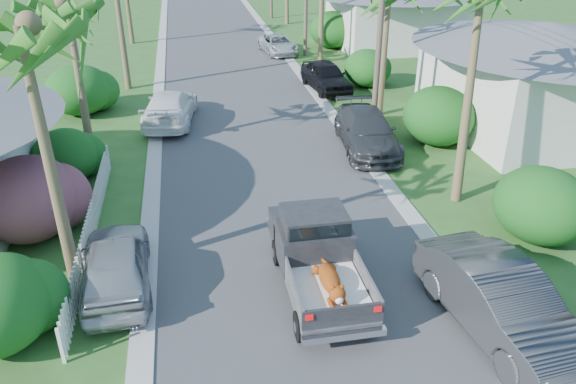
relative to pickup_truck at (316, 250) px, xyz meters
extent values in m
plane|color=#2E521F|center=(-0.31, -2.01, -1.01)|extent=(120.00, 120.00, 0.00)
cube|color=#38383A|center=(-0.31, 22.99, -1.00)|extent=(8.00, 100.00, 0.02)
cube|color=#A5A39E|center=(-4.61, 22.99, -0.98)|extent=(0.60, 100.00, 0.06)
cube|color=#A5A39E|center=(3.99, 22.99, -0.98)|extent=(0.60, 100.00, 0.06)
cylinder|color=black|center=(-0.85, -2.21, -0.63)|extent=(0.28, 0.76, 0.76)
cylinder|color=black|center=(0.85, -2.21, -0.63)|extent=(0.28, 0.76, 0.76)
cylinder|color=black|center=(-0.85, 1.04, -0.63)|extent=(0.28, 0.76, 0.76)
cylinder|color=black|center=(0.85, 1.04, -0.63)|extent=(0.28, 0.76, 0.76)
cube|color=slate|center=(0.00, -1.56, -0.39)|extent=(1.90, 2.40, 0.24)
cube|color=slate|center=(-0.92, -1.56, -0.01)|extent=(0.06, 2.40, 0.55)
cube|color=slate|center=(0.92, -1.56, -0.01)|extent=(0.06, 2.40, 0.55)
cube|color=black|center=(0.00, -2.73, -0.03)|extent=(1.92, 0.08, 0.52)
cube|color=silver|center=(0.00, -2.89, -0.46)|extent=(1.98, 0.18, 0.18)
cube|color=red|center=(-0.80, -2.78, 0.09)|extent=(0.18, 0.05, 0.14)
cube|color=red|center=(0.80, -2.78, 0.09)|extent=(0.18, 0.05, 0.14)
cube|color=black|center=(0.00, 0.29, 0.04)|extent=(1.94, 1.65, 1.10)
cube|color=black|center=(0.00, 0.29, 0.77)|extent=(1.70, 1.35, 0.55)
cube|color=black|center=(0.00, -0.38, 0.74)|extent=(1.60, 0.05, 0.45)
cube|color=black|center=(0.00, 1.54, -0.11)|extent=(1.94, 1.20, 0.80)
cube|color=white|center=(0.00, -1.56, -0.19)|extent=(1.70, 2.10, 0.16)
ellipsoid|color=orange|center=(0.00, -1.46, 0.11)|extent=(0.48, 1.25, 0.43)
sphere|color=orange|center=(0.00, -2.21, 0.19)|extent=(0.40, 0.40, 0.40)
ellipsoid|color=white|center=(0.00, -1.46, 0.01)|extent=(0.32, 0.86, 0.18)
imported|color=#2F3234|center=(3.87, -2.79, -0.15)|extent=(2.46, 5.42, 1.72)
imported|color=#313337|center=(4.30, 8.96, -0.23)|extent=(2.68, 5.56, 1.56)
imported|color=black|center=(4.69, 17.67, -0.22)|extent=(2.35, 4.79, 1.57)
imported|color=silver|center=(3.52, 26.91, -0.39)|extent=(2.56, 4.65, 1.23)
imported|color=#A0A3A7|center=(-5.31, 0.70, -0.26)|extent=(2.03, 4.50, 1.50)
imported|color=white|center=(-3.91, 13.73, -0.23)|extent=(2.88, 5.59, 1.55)
cone|color=olive|center=(-6.51, 0.99, 2.49)|extent=(0.36, 0.71, 7.01)
cone|color=olive|center=(-7.11, 9.99, 2.09)|extent=(0.36, 0.61, 6.21)
cone|color=olive|center=(-6.31, 19.99, 2.99)|extent=(0.36, 0.36, 8.00)
cone|color=olive|center=(5.99, 3.99, 2.74)|extent=(0.36, 0.73, 7.51)
cone|color=olive|center=(6.29, 12.99, 1.99)|extent=(0.36, 0.54, 6.01)
ellipsoid|color=#C51C67|center=(-8.11, 3.99, 0.29)|extent=(3.00, 3.30, 2.60)
ellipsoid|color=#154A17|center=(-7.71, 7.99, -0.01)|extent=(2.40, 2.64, 2.00)
ellipsoid|color=#154A17|center=(-8.31, 15.99, 0.19)|extent=(3.20, 3.52, 2.40)
ellipsoid|color=#154A17|center=(7.29, 0.99, 0.14)|extent=(2.80, 3.08, 2.30)
ellipsoid|color=#154A17|center=(7.49, 8.99, 0.24)|extent=(3.00, 3.30, 2.50)
ellipsoid|color=#154A17|center=(7.19, 17.99, 0.04)|extent=(2.60, 2.86, 2.10)
ellipsoid|color=#154A17|center=(7.69, 27.99, 0.29)|extent=(3.20, 3.52, 2.60)
cube|color=white|center=(-6.31, 3.49, -0.51)|extent=(0.10, 11.00, 1.00)
cube|color=silver|center=(12.69, 9.99, 0.89)|extent=(8.00, 9.00, 3.80)
cone|color=#595B60|center=(12.69, 9.99, 3.29)|extent=(6.48, 6.48, 1.00)
cube|color=silver|center=(12.69, 27.99, 0.79)|extent=(9.00, 8.00, 3.60)
cylinder|color=brown|center=(5.29, 10.99, 3.49)|extent=(0.26, 0.26, 9.00)
camera|label=1|loc=(-3.07, -12.39, 8.25)|focal=35.00mm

